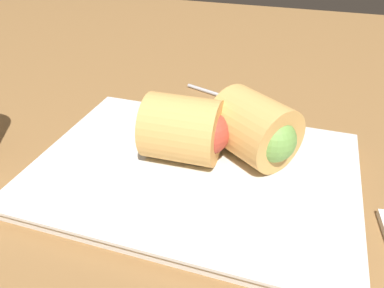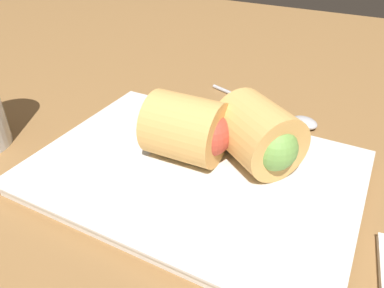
# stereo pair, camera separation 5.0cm
# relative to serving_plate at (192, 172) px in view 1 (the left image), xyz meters

# --- Properties ---
(table_surface) EXTENTS (1.80, 1.40, 0.02)m
(table_surface) POSITION_rel_serving_plate_xyz_m (-0.00, -0.02, -0.02)
(table_surface) COLOR olive
(table_surface) RESTS_ON ground
(serving_plate) EXTENTS (0.30, 0.22, 0.01)m
(serving_plate) POSITION_rel_serving_plate_xyz_m (0.00, 0.00, 0.00)
(serving_plate) COLOR silver
(serving_plate) RESTS_ON table_surface
(roll_front_left) EXTENTS (0.08, 0.07, 0.06)m
(roll_front_left) POSITION_rel_serving_plate_xyz_m (0.01, -0.01, 0.04)
(roll_front_left) COLOR #DBA356
(roll_front_left) RESTS_ON serving_plate
(roll_front_right) EXTENTS (0.09, 0.09, 0.06)m
(roll_front_right) POSITION_rel_serving_plate_xyz_m (-0.05, -0.03, 0.04)
(roll_front_right) COLOR #DBA356
(roll_front_right) RESTS_ON serving_plate
(spoon) EXTENTS (0.16, 0.07, 0.01)m
(spoon) POSITION_rel_serving_plate_xyz_m (-0.05, -0.16, -0.00)
(spoon) COLOR #B2B2B7
(spoon) RESTS_ON table_surface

